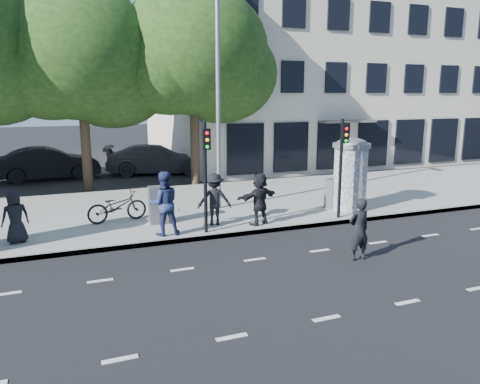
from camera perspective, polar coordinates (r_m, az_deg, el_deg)
name	(u,v)px	position (r m, az deg, el deg)	size (l,w,h in m)	color
ground	(278,278)	(11.48, 4.63, -10.46)	(120.00, 120.00, 0.00)	black
sidewalk	(193,207)	(18.17, -5.77, -1.81)	(40.00, 8.00, 0.15)	gray
curb	(228,235)	(14.53, -1.52, -5.25)	(40.00, 0.10, 0.16)	slate
lane_dash_near	(327,318)	(9.73, 10.51, -14.91)	(32.00, 0.12, 0.01)	silver
lane_dash_far	(255,260)	(12.66, 1.83, -8.23)	(32.00, 0.12, 0.01)	silver
ad_column_right	(350,173)	(17.56, 13.31, 2.33)	(1.36, 1.36, 2.65)	beige
traffic_pole_near	(206,166)	(14.09, -4.20, 3.18)	(0.22, 0.31, 3.40)	black
traffic_pole_far	(342,158)	(16.16, 12.32, 4.05)	(0.22, 0.31, 3.40)	black
street_lamp	(218,81)	(17.07, -2.64, 13.34)	(0.25, 0.93, 8.00)	slate
tree_near_left	(80,54)	(22.32, -18.96, 15.65)	(6.80, 6.80, 8.97)	#38281C
tree_center	(193,51)	(22.77, -5.74, 16.75)	(7.00, 7.00, 9.30)	#38281C
building	(309,70)	(33.95, 8.38, 14.53)	(20.30, 15.85, 12.00)	beige
ped_a	(15,217)	(14.81, -25.72, -2.72)	(0.76, 0.49, 1.55)	black
ped_c	(164,203)	(14.24, -9.29, -1.38)	(0.95, 0.74, 1.96)	navy
ped_d	(214,199)	(15.20, -3.14, -0.88)	(1.10, 0.63, 1.70)	black
ped_f	(260,199)	(15.22, 2.40, -0.83)	(1.59, 0.57, 1.72)	black
man_road	(359,229)	(12.80, 14.29, -4.43)	(0.61, 0.40, 1.68)	black
bicycle	(117,206)	(16.15, -14.76, -1.70)	(1.99, 0.69, 1.04)	black
cabinet_left	(158,205)	(15.62, -9.95, -1.57)	(0.59, 0.43, 1.24)	slate
cabinet_right	(332,193)	(17.85, 11.21, -0.17)	(0.53, 0.38, 1.10)	slate
car_mid	(48,163)	(26.19, -22.37, 3.26)	(5.07, 1.77, 1.67)	black
car_right	(156,159)	(26.45, -10.15, 3.97)	(5.52, 2.24, 1.60)	#505157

